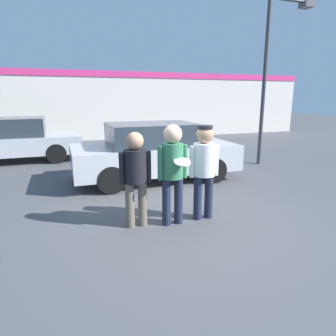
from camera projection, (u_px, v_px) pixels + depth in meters
ground_plane at (184, 218)px, 5.52m from camera, size 56.00×56.00×0.00m
storefront_building at (101, 105)px, 15.14m from camera, size 24.00×0.22×3.43m
person_left at (135, 172)px, 4.95m from camera, size 0.54×0.37×1.62m
person_middle_with_frisbee at (173, 166)px, 5.01m from camera, size 0.53×0.57×1.73m
person_right at (204, 163)px, 5.26m from camera, size 0.56×0.39×1.70m
parked_car_near at (154, 151)px, 7.94m from camera, size 4.26×1.93×1.50m
parked_car_far at (11, 140)px, 10.20m from camera, size 4.51×1.97×1.48m
street_lamp at (274, 61)px, 9.31m from camera, size 1.60×0.35×5.17m
shrub at (16, 135)px, 13.53m from camera, size 0.95×0.95×0.95m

